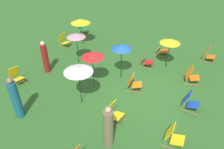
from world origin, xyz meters
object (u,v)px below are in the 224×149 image
Objects in this scene: deckchair_0 at (208,55)px; umbrella_2 at (92,55)px; person_2 at (45,58)px; deckchair_12 at (16,76)px; deckchair_6 at (114,112)px; person_1 at (108,128)px; deckchair_8 at (173,136)px; deckchair_4 at (146,60)px; umbrella_1 at (78,70)px; umbrella_0 at (81,21)px; umbrella_4 at (122,47)px; umbrella_5 at (76,35)px; deckchair_13 at (162,49)px; deckchair_3 at (192,76)px; deckchair_1 at (64,41)px; deckchair_5 at (134,83)px; umbrella_3 at (170,41)px; person_0 at (16,99)px; deckchair_7 at (83,28)px; deckchair_10 at (190,102)px.

deckchair_0 is 6.80m from umbrella_2.
deckchair_12 is at bearing -139.94° from person_2.
deckchair_6 is 1.23m from person_1.
deckchair_8 is (-6.60, 0.42, 0.00)m from deckchair_0.
umbrella_1 is at bearing 156.03° from deckchair_4.
umbrella_4 is (-2.36, -3.81, 0.15)m from umbrella_0.
deckchair_13 is at bearing -52.24° from umbrella_5.
deckchair_1 is at bearing 70.14° from deckchair_3.
person_2 is (-2.78, 4.38, 0.44)m from deckchair_4.
umbrella_4 is (0.60, 0.92, 1.33)m from deckchair_5.
deckchair_4 is 0.51× the size of umbrella_3.
deckchair_3 is at bearing -70.16° from umbrella_4.
deckchair_0 is 1.00× the size of deckchair_13.
deckchair_5 is at bearing 151.91° from deckchair_0.
umbrella_4 is (2.61, -4.29, 1.33)m from deckchair_12.
umbrella_4 is at bearing -7.76° from person_2.
deckchair_1 is 0.46× the size of person_0.
deckchair_8 is (-6.74, -8.00, 0.00)m from deckchair_7.
deckchair_10 is (-4.54, 0.23, 0.00)m from deckchair_0.
deckchair_1 is at bearing 21.81° from deckchair_12.
deckchair_5 and deckchair_8 have the same top height.
umbrella_0 reaches higher than deckchair_12.
deckchair_5 is 0.51× the size of umbrella_0.
deckchair_1 and deckchair_4 have the same top height.
umbrella_0 is at bearing 86.35° from umbrella_3.
deckchair_5 is 1.03× the size of deckchair_8.
umbrella_0 is at bearing 52.34° from deckchair_6.
umbrella_1 is 2.59m from person_1.
deckchair_4 is 4.50m from umbrella_1.
deckchair_7 is 0.52× the size of person_1.
umbrella_0 reaches higher than deckchair_13.
person_0 is (-8.06, -2.31, 0.48)m from deckchair_7.
deckchair_6 and deckchair_12 have the same top height.
umbrella_5 is at bearing 122.58° from deckchair_0.
umbrella_5 is (-1.71, 4.48, 0.10)m from umbrella_3.
deckchair_5 is at bearing -146.16° from deckchair_7.
deckchair_7 and deckchair_10 have the same top height.
person_2 is at bearing -177.35° from umbrella_0.
deckchair_7 is at bearing 63.13° from deckchair_4.
deckchair_3 is 1.04× the size of deckchair_6.
deckchair_5 and deckchair_13 have the same top height.
deckchair_4 and deckchair_13 have the same top height.
deckchair_12 is 2.47m from person_0.
umbrella_4 is 2.72m from umbrella_5.
umbrella_2 is (-4.47, 1.95, 1.32)m from deckchair_13.
deckchair_12 is at bearing 92.45° from umbrella_1.
umbrella_4 is (-3.74, 3.66, 1.33)m from deckchair_0.
umbrella_2 reaches higher than deckchair_6.
deckchair_10 is 1.00× the size of deckchair_13.
person_1 is at bearing -161.34° from umbrella_4.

